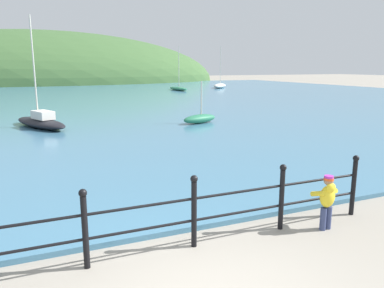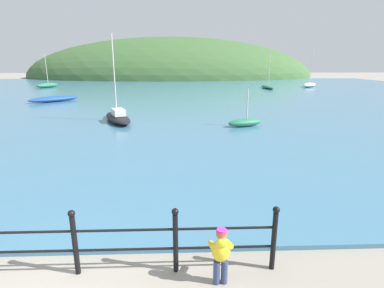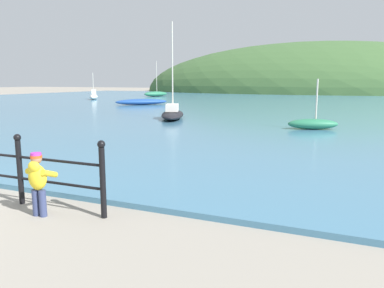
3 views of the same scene
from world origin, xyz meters
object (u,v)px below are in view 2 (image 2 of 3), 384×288
at_px(boat_mid_harbor, 54,99).
at_px(boat_nearest_quay, 268,87).
at_px(boat_far_left, 309,85).
at_px(boat_far_right, 245,122).
at_px(boat_green_fishing, 47,85).
at_px(child_in_coat, 221,251).
at_px(boat_white_sailboat, 118,117).

relative_size(boat_mid_harbor, boat_nearest_quay, 0.80).
bearing_deg(boat_nearest_quay, boat_far_left, 21.73).
relative_size(boat_far_right, boat_green_fishing, 0.48).
bearing_deg(boat_green_fishing, boat_mid_harbor, -65.32).
relative_size(child_in_coat, boat_white_sailboat, 0.20).
relative_size(boat_mid_harbor, boat_white_sailboat, 0.80).
bearing_deg(boat_white_sailboat, boat_far_left, 48.38).
bearing_deg(boat_far_left, boat_green_fishing, 179.97).
xyz_separation_m(boat_white_sailboat, boat_far_left, (22.17, 24.96, 0.02)).
height_order(boat_mid_harbor, boat_far_right, boat_far_right).
xyz_separation_m(boat_mid_harbor, boat_white_sailboat, (7.57, -9.49, 0.03)).
distance_m(boat_far_right, boat_far_left, 30.52).
distance_m(boat_far_left, boat_green_fishing, 36.87).
xyz_separation_m(boat_far_right, boat_nearest_quay, (8.07, 23.94, 0.01)).
bearing_deg(boat_nearest_quay, boat_white_sailboat, -124.65).
xyz_separation_m(child_in_coat, boat_mid_harbor, (-11.98, 23.13, -0.26)).
relative_size(child_in_coat, boat_far_right, 0.47).
bearing_deg(boat_white_sailboat, child_in_coat, -72.12).
distance_m(child_in_coat, boat_white_sailboat, 14.33).
distance_m(boat_far_right, boat_green_fishing, 34.57).
xyz_separation_m(boat_white_sailboat, boat_far_right, (7.31, -1.69, -0.05)).
bearing_deg(boat_white_sailboat, boat_nearest_quay, 55.35).
bearing_deg(boat_white_sailboat, boat_mid_harbor, 128.60).
height_order(child_in_coat, boat_far_left, boat_far_left).
bearing_deg(child_in_coat, boat_far_left, 65.27).
height_order(boat_far_left, boat_green_fishing, boat_far_left).
distance_m(boat_white_sailboat, boat_green_fishing, 28.97).
relative_size(boat_far_left, boat_green_fishing, 1.19).
xyz_separation_m(boat_nearest_quay, boat_green_fishing, (-30.07, 2.73, 0.10)).
relative_size(boat_far_right, boat_nearest_quay, 0.43).
relative_size(child_in_coat, boat_far_left, 0.19).
relative_size(boat_mid_harbor, boat_far_left, 0.76).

